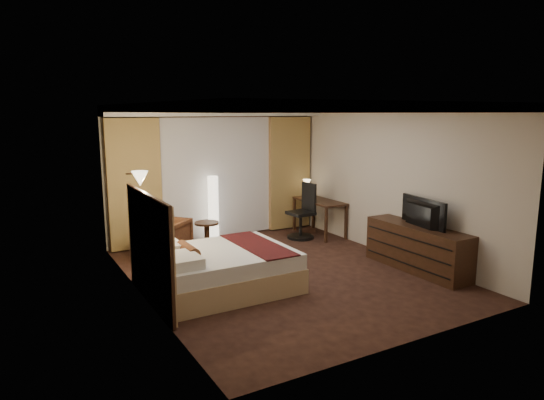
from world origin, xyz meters
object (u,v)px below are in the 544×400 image
dresser (417,248)px  floor_lamp (213,209)px  bed (221,270)px  television (418,208)px  side_table (207,235)px  office_chair (301,211)px  armchair (162,238)px  desk (319,217)px

dresser → floor_lamp: bearing=123.3°
floor_lamp → bed: bearing=-110.8°
floor_lamp → television: 4.01m
bed → television: (3.14, -0.80, 0.76)m
side_table → dresser: dresser is taller
bed → television: 3.33m
office_chair → television: bearing=-83.2°
floor_lamp → television: (2.17, -3.35, 0.38)m
side_table → dresser: bearing=-49.5°
side_table → television: size_ratio=0.48×
armchair → floor_lamp: bearing=79.8°
bed → armchair: size_ratio=2.52×
television → bed: bearing=84.6°
floor_lamp → television: bearing=-57.0°
desk → dresser: bearing=-88.9°
side_table → floor_lamp: (0.31, 0.40, 0.42)m
desk → bed: bearing=-148.4°
office_chair → television: size_ratio=1.08×
armchair → side_table: bearing=69.1°
side_table → floor_lamp: size_ratio=0.38×
side_table → television: bearing=-49.9°
dresser → television: television is taller
television → desk: bearing=9.3°
armchair → office_chair: size_ratio=0.71×
side_table → dresser: size_ratio=0.27×
desk → television: television is taller
armchair → office_chair: 2.94m
bed → floor_lamp: (0.97, 2.55, 0.37)m
office_chair → dresser: 2.73m
bed → dresser: 3.27m
floor_lamp → office_chair: floor_lamp is taller
dresser → television: 0.68m
office_chair → television: (0.53, -2.67, 0.48)m
office_chair → floor_lamp: bearing=153.2°
television → side_table: bearing=49.0°
desk → dresser: same height
side_table → desk: bearing=-5.3°
side_table → television: television is taller
armchair → television: bearing=12.8°
armchair → television: size_ratio=0.77×
armchair → dresser: 4.36m
television → armchair: bearing=61.9°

